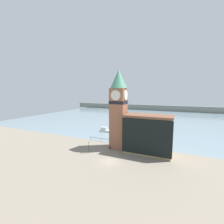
{
  "coord_description": "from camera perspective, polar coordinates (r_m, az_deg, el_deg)",
  "views": [
    {
      "loc": [
        14.44,
        -30.81,
        16.33
      ],
      "look_at": [
        -2.6,
        7.14,
        10.98
      ],
      "focal_mm": 24.0,
      "sensor_mm": 36.0,
      "label": 1
    }
  ],
  "objects": [
    {
      "name": "lamp_post",
      "position": [
        41.84,
        -8.83,
        -11.98
      ],
      "size": [
        0.32,
        0.32,
        3.62
      ],
      "color": "black",
      "rests_on": "ground_plane"
    },
    {
      "name": "pier_building",
      "position": [
        42.01,
        13.62,
        -8.17
      ],
      "size": [
        12.66,
        6.5,
        10.48
      ],
      "color": "tan",
      "rests_on": "ground_plane"
    },
    {
      "name": "ground_plane",
      "position": [
        37.74,
        -0.88,
        -18.32
      ],
      "size": [
        160.0,
        160.0,
        0.0
      ],
      "primitive_type": "plane",
      "color": "gray"
    },
    {
      "name": "pier_railing",
      "position": [
        51.42,
        -4.31,
        -10.12
      ],
      "size": [
        8.74,
        0.08,
        1.09
      ],
      "color": "#232328",
      "rests_on": "ground_plane"
    },
    {
      "name": "boat_near",
      "position": [
        63.49,
        -2.55,
        -6.92
      ],
      "size": [
        5.23,
        2.36,
        2.01
      ],
      "rotation": [
        0.0,
        0.0,
        0.13
      ],
      "color": "silver",
      "rests_on": "water"
    },
    {
      "name": "far_shoreline",
      "position": [
        144.7,
        18.35,
        1.47
      ],
      "size": [
        180.0,
        3.0,
        5.0
      ],
      "color": "gray",
      "rests_on": "water"
    },
    {
      "name": "water",
      "position": [
        105.59,
        16.03,
        -1.86
      ],
      "size": [
        160.0,
        120.0,
        0.0
      ],
      "color": "gray",
      "rests_on": "ground_plane"
    },
    {
      "name": "clock_tower",
      "position": [
        43.58,
        2.49,
        1.8
      ],
      "size": [
        4.83,
        4.83,
        22.88
      ],
      "color": "#935B42",
      "rests_on": "ground_plane"
    },
    {
      "name": "mooring_bollard_near",
      "position": [
        44.89,
        -0.85,
        -13.42
      ],
      "size": [
        0.38,
        0.38,
        0.8
      ],
      "color": "#2D2D33",
      "rests_on": "ground_plane"
    }
  ]
}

